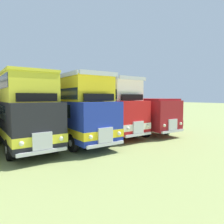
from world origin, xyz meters
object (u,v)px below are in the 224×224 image
object	(u,v)px
bus_fifth_in_row	(64,107)
bus_sixth_in_row	(98,106)
bus_fourth_in_row	(17,106)
bus_seventh_in_row	(128,111)

from	to	relation	value
bus_fifth_in_row	bus_sixth_in_row	bearing A→B (deg)	7.82
bus_fourth_in_row	bus_fifth_in_row	xyz separation A→B (m)	(3.21, -0.16, -0.11)
bus_fourth_in_row	bus_sixth_in_row	bearing A→B (deg)	2.51
bus_fourth_in_row	bus_fifth_in_row	size ratio (longest dim) A/B	0.97
bus_fourth_in_row	bus_sixth_in_row	xyz separation A→B (m)	(6.42, 0.28, -0.12)
bus_seventh_in_row	bus_fifth_in_row	bearing A→B (deg)	-177.48
bus_seventh_in_row	bus_sixth_in_row	bearing A→B (deg)	177.18
bus_fourth_in_row	bus_seventh_in_row	xyz separation A→B (m)	(9.64, 0.12, -0.72)
bus_sixth_in_row	bus_seventh_in_row	world-z (taller)	bus_sixth_in_row
bus_seventh_in_row	bus_fourth_in_row	bearing A→B (deg)	-179.27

